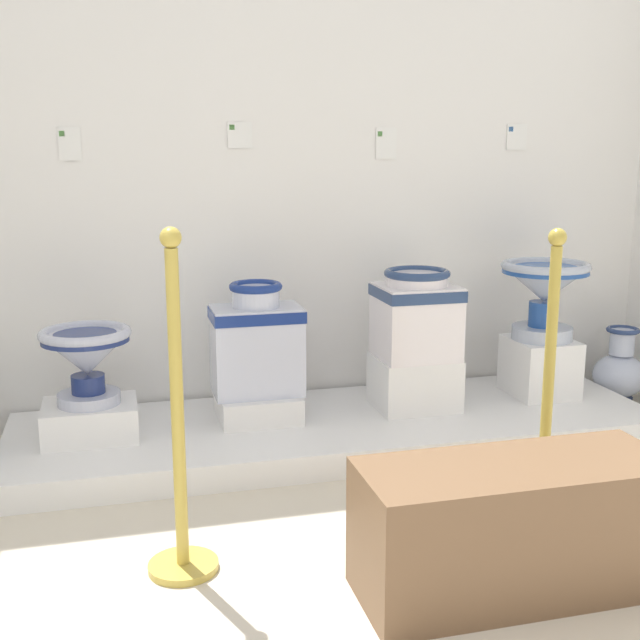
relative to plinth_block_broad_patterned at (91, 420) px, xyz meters
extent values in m
cube|color=white|center=(1.08, 0.48, 1.27)|extent=(3.80, 0.06, 2.92)
cube|color=white|center=(1.08, -0.01, -0.13)|extent=(2.89, 0.87, 0.11)
cube|color=white|center=(0.00, 0.00, 0.00)|extent=(0.38, 0.30, 0.15)
cylinder|color=silver|center=(0.00, 0.00, 0.10)|extent=(0.26, 0.26, 0.05)
cylinder|color=navy|center=(0.00, 0.00, 0.16)|extent=(0.14, 0.14, 0.08)
cone|color=silver|center=(0.00, 0.00, 0.29)|extent=(0.36, 0.36, 0.18)
cylinder|color=navy|center=(0.00, 0.00, 0.35)|extent=(0.35, 0.35, 0.03)
torus|color=silver|center=(0.00, 0.00, 0.37)|extent=(0.37, 0.37, 0.04)
cylinder|color=navy|center=(0.00, 0.00, 0.37)|extent=(0.25, 0.25, 0.01)
cube|color=white|center=(0.72, 0.07, -0.02)|extent=(0.35, 0.35, 0.12)
cube|color=silver|center=(0.72, 0.07, 0.24)|extent=(0.39, 0.25, 0.39)
cube|color=navy|center=(0.72, 0.07, 0.40)|extent=(0.40, 0.26, 0.05)
cylinder|color=silver|center=(0.72, 0.07, 0.48)|extent=(0.21, 0.21, 0.09)
torus|color=navy|center=(0.72, 0.07, 0.53)|extent=(0.23, 0.23, 0.04)
cube|color=white|center=(1.46, 0.04, 0.05)|extent=(0.37, 0.32, 0.24)
cube|color=white|center=(1.46, 0.04, 0.34)|extent=(0.35, 0.32, 0.34)
cube|color=navy|center=(1.46, 0.04, 0.47)|extent=(0.36, 0.33, 0.05)
cylinder|color=white|center=(1.46, 0.04, 0.53)|extent=(0.28, 0.28, 0.05)
torus|color=navy|center=(1.46, 0.04, 0.56)|extent=(0.30, 0.30, 0.04)
cube|color=white|center=(2.13, 0.07, 0.06)|extent=(0.29, 0.32, 0.28)
cylinder|color=#ADB8CD|center=(2.13, 0.07, 0.24)|extent=(0.29, 0.29, 0.06)
cylinder|color=#214996|center=(2.13, 0.07, 0.33)|extent=(0.14, 0.14, 0.12)
cone|color=#ADB8CD|center=(2.13, 0.07, 0.48)|extent=(0.42, 0.42, 0.17)
cylinder|color=#214996|center=(2.13, 0.07, 0.54)|extent=(0.41, 0.41, 0.03)
torus|color=#ADB8CD|center=(2.13, 0.07, 0.56)|extent=(0.42, 0.42, 0.04)
cylinder|color=#214996|center=(2.13, 0.07, 0.56)|extent=(0.29, 0.29, 0.01)
cube|color=white|center=(-0.03, 0.44, 1.14)|extent=(0.10, 0.01, 0.15)
cube|color=#5B9E4C|center=(-0.06, 0.44, 1.18)|extent=(0.02, 0.01, 0.02)
cube|color=white|center=(0.73, 0.44, 1.18)|extent=(0.11, 0.01, 0.12)
cube|color=#5B9E4C|center=(0.69, 0.44, 1.21)|extent=(0.02, 0.01, 0.02)
cube|color=white|center=(1.44, 0.44, 1.14)|extent=(0.10, 0.01, 0.15)
cube|color=#5B9E4C|center=(1.41, 0.44, 1.19)|extent=(0.02, 0.01, 0.02)
cube|color=white|center=(2.14, 0.44, 1.17)|extent=(0.11, 0.01, 0.13)
cube|color=#386BAD|center=(2.11, 0.44, 1.21)|extent=(0.02, 0.01, 0.02)
cylinder|color=navy|center=(2.66, 0.17, -0.17)|extent=(0.15, 0.15, 0.03)
ellipsoid|color=silver|center=(2.66, 0.17, -0.04)|extent=(0.27, 0.27, 0.23)
cylinder|color=silver|center=(2.66, 0.17, 0.13)|extent=(0.13, 0.13, 0.13)
torus|color=navy|center=(2.66, 0.17, 0.20)|extent=(0.17, 0.17, 0.02)
cylinder|color=gold|center=(0.29, -0.98, -0.18)|extent=(0.22, 0.22, 0.02)
cylinder|color=gold|center=(0.29, -0.98, 0.33)|extent=(0.04, 0.04, 0.99)
sphere|color=gold|center=(0.29, -0.98, 0.86)|extent=(0.06, 0.06, 0.06)
cylinder|color=gold|center=(1.61, -0.87, -0.18)|extent=(0.25, 0.25, 0.02)
cylinder|color=gold|center=(1.61, -0.87, 0.31)|extent=(0.04, 0.04, 0.95)
sphere|color=gold|center=(1.61, -0.87, 0.81)|extent=(0.06, 0.06, 0.06)
cube|color=brown|center=(1.24, -1.34, 0.01)|extent=(0.93, 0.36, 0.40)
camera|label=1|loc=(0.13, -3.30, 1.10)|focal=44.50mm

